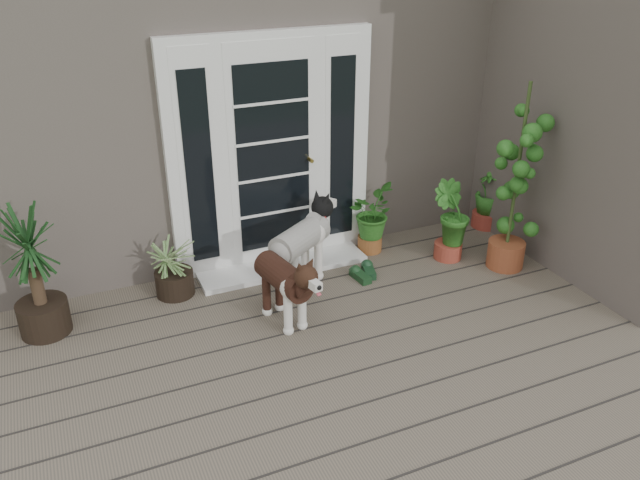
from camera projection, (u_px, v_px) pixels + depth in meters
name	position (u px, v px, depth m)	size (l,w,h in m)	color
deck	(410.00, 396.00, 4.55)	(6.20, 4.60, 0.12)	#6B5B4C
house_main	(226.00, 69.00, 7.36)	(7.40, 4.00, 3.10)	#665E54
house_wing	(633.00, 108.00, 5.83)	(1.60, 2.40, 3.10)	#665E54
door_unit	(272.00, 154.00, 5.77)	(1.90, 0.14, 2.15)	white
door_step	(283.00, 266.00, 6.07)	(1.60, 0.40, 0.05)	white
brindle_dog	(284.00, 289.00, 5.15)	(0.32, 0.74, 0.62)	#3D2016
white_dog	(300.00, 251.00, 5.67)	(0.35, 0.81, 0.68)	silver
spider_plant	(173.00, 264.00, 5.54)	(0.56, 0.56, 0.60)	#92A465
yucca	(34.00, 273.00, 4.91)	(0.75, 0.75, 1.08)	black
herb_a	(370.00, 223.00, 6.28)	(0.47, 0.47, 0.60)	#265418
herb_b	(450.00, 231.00, 6.15)	(0.38, 0.38, 0.57)	#175117
herb_c	(488.00, 203.00, 6.81)	(0.34, 0.34, 0.53)	#1A5317
sapling	(517.00, 176.00, 5.72)	(0.54, 0.54, 1.82)	#19571C
clog_left	(360.00, 275.00, 5.88)	(0.13, 0.28, 0.08)	#15361A
clog_right	(369.00, 270.00, 5.97)	(0.13, 0.29, 0.09)	#15361D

